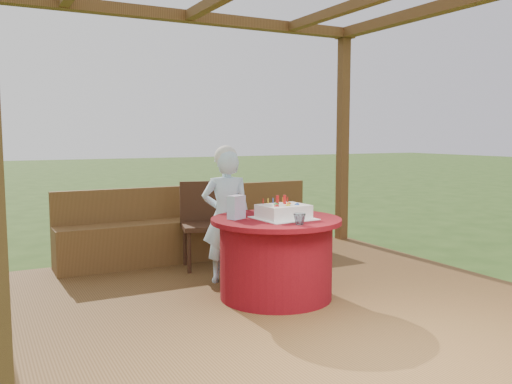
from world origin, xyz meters
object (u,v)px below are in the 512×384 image
bench (195,234)px  drinking_glass (300,219)px  table (276,257)px  gift_bag (236,207)px  chair (202,220)px  birthday_cake (283,212)px  elderly_woman (226,213)px

bench → drinking_glass: bearing=-88.3°
table → gift_bag: 0.55m
gift_bag → table: bearing=-42.1°
chair → gift_bag: bearing=-98.4°
gift_bag → bench: bearing=58.3°
table → birthday_cake: (0.04, -0.05, 0.39)m
elderly_woman → birthday_cake: 0.73m
elderly_woman → birthday_cake: (0.21, -0.70, 0.09)m
table → birthday_cake: size_ratio=2.35×
table → chair: chair is taller
gift_bag → drinking_glass: size_ratio=2.04×
chair → gift_bag: chair is taller
birthday_cake → gift_bag: bearing=155.0°
elderly_woman → birthday_cake: bearing=-73.6°
bench → birthday_cake: birthday_cake is taller
chair → birthday_cake: chair is taller
birthday_cake → chair: bearing=97.5°
elderly_woman → drinking_glass: (0.16, -1.02, 0.08)m
chair → drinking_glass: (0.13, -1.68, 0.23)m
bench → elderly_woman: 1.13m
chair → elderly_woman: size_ratio=0.69×
table → chair: bearing=96.1°
birthday_cake → drinking_glass: birthday_cake is taller
table → elderly_woman: (-0.17, 0.64, 0.30)m
birthday_cake → table: bearing=125.8°
elderly_woman → bench: bearing=84.6°
gift_bag → drinking_glass: gift_bag is taller
elderly_woman → drinking_glass: size_ratio=13.36×
bench → drinking_glass: (0.06, -2.08, 0.46)m
bench → elderly_woman: elderly_woman is taller
bench → chair: bearing=-100.2°
table → elderly_woman: size_ratio=0.86×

